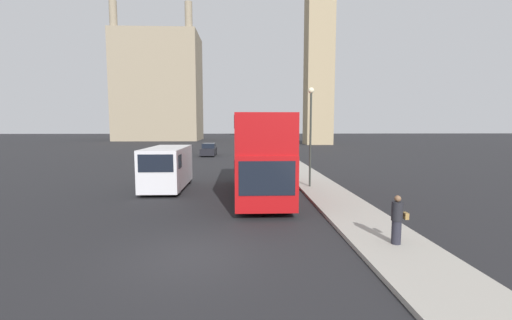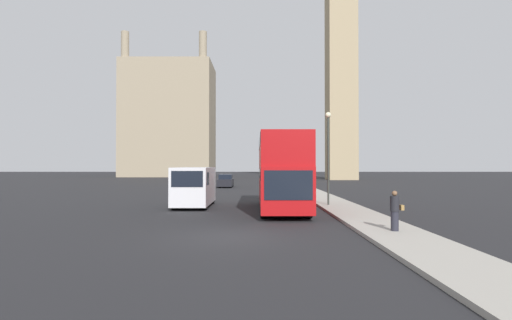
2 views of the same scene
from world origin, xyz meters
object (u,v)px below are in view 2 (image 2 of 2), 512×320
street_lamp (330,144)px  parked_sedan (227,181)px  red_double_decker_bus (283,169)px  white_van (196,186)px  pedestrian (397,211)px

street_lamp → parked_sedan: (-8.34, 23.31, -3.31)m
red_double_decker_bus → parked_sedan: 25.80m
white_van → pedestrian: 13.91m
red_double_decker_bus → parked_sedan: (-5.23, 25.21, -1.72)m
street_lamp → red_double_decker_bus: bearing=-148.6°
white_van → pedestrian: (9.30, -10.33, -0.44)m
red_double_decker_bus → pedestrian: bearing=-65.2°
red_double_decker_bus → street_lamp: 3.98m
parked_sedan → red_double_decker_bus: bearing=-78.3°
pedestrian → street_lamp: bearing=94.0°
white_van → parked_sedan: white_van is taller
white_van → street_lamp: 9.00m
red_double_decker_bus → pedestrian: (3.82, -8.27, -1.51)m
pedestrian → parked_sedan: 34.68m
white_van → street_lamp: bearing=-1.1°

